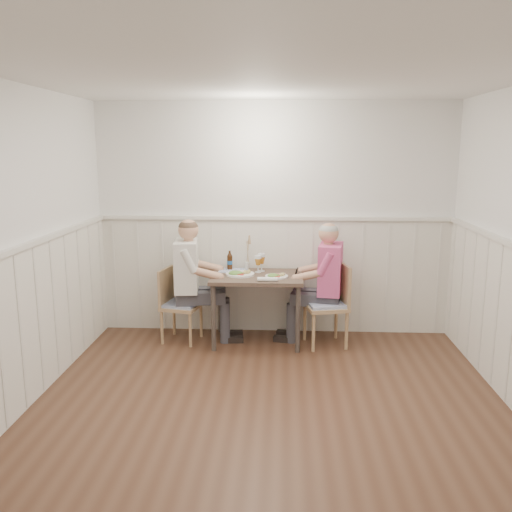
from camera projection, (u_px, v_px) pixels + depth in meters
The scene contains 16 objects.
ground_plane at pixel (268, 426), 4.15m from camera, with size 4.50×4.50×0.00m, color #4B2E1F.
room_shell at pixel (269, 230), 3.85m from camera, with size 4.04×4.54×2.60m.
wainscot at pixel (271, 313), 4.69m from camera, with size 4.00×4.49×1.34m.
dining_table at pixel (257, 284), 5.84m from camera, with size 0.98×0.70×0.75m.
chair_right at pixel (331, 302), 5.78m from camera, with size 0.50×0.50×0.89m.
chair_left at pixel (177, 302), 5.92m from camera, with size 0.45×0.45×0.81m.
man_in_pink at pixel (326, 292), 5.85m from camera, with size 0.67×0.47×1.34m.
diner_cream at pixel (191, 290), 5.90m from camera, with size 0.67×0.46×1.37m.
plate_man at pixel (276, 275), 5.72m from camera, with size 0.24×0.24×0.06m.
plate_diner at pixel (239, 273), 5.80m from camera, with size 0.31×0.31×0.08m.
beer_glass_a at pixel (261, 260), 5.97m from camera, with size 0.08×0.08×0.20m.
beer_glass_b at pixel (258, 261), 5.92m from camera, with size 0.08×0.08×0.19m.
beer_bottle at pixel (230, 261), 6.06m from camera, with size 0.06×0.06×0.22m.
rolled_napkin at pixel (268, 279), 5.54m from camera, with size 0.21×0.05×0.05m.
grass_vase at pixel (247, 253), 6.04m from camera, with size 0.05×0.05×0.41m.
gingham_mat at pixel (233, 270), 6.03m from camera, with size 0.32×0.26×0.01m.
Camera 1 is at (0.10, -3.82, 2.09)m, focal length 38.00 mm.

